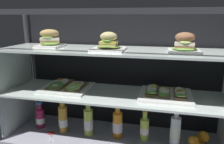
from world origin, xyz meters
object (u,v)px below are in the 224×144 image
Objects in this scene: juice_bottle_back_center at (89,122)px; orange_fruit_near_left_post at (194,141)px; plated_roll_sandwich_far_right at (109,44)px; open_sandwich_tray_right_of_center at (165,93)px; juice_bottle_front_left_end at (144,129)px; kitchen_scissors at (51,134)px; juice_bottle_back_right at (63,119)px; orange_fruit_rolled_forward at (203,137)px; open_sandwich_tray_mid_right at (67,86)px; plated_roll_sandwich_left_of_center at (184,45)px; juice_bottle_front_second at (118,125)px; juice_bottle_front_middle at (175,131)px; plated_roll_sandwich_far_left at (50,40)px; juice_bottle_front_right_end at (40,117)px.

juice_bottle_back_center reaches higher than orange_fruit_near_left_post.
plated_roll_sandwich_far_right is 0.60× the size of open_sandwich_tray_right_of_center.
plated_roll_sandwich_far_right is 0.95× the size of juice_bottle_front_left_end.
kitchen_scissors is (-0.44, -0.02, -0.67)m from plated_roll_sandwich_far_right.
juice_bottle_back_center reaches higher than juice_bottle_back_right.
plated_roll_sandwich_far_right is 0.91m from orange_fruit_rolled_forward.
juice_bottle_back_right is at bearing -139.19° from open_sandwich_tray_mid_right.
juice_bottle_back_center is 3.45× the size of orange_fruit_near_left_post.
juice_bottle_back_center is 0.74m from orange_fruit_near_left_post.
plated_roll_sandwich_left_of_center is at bearing -13.36° from juice_bottle_front_left_end.
juice_bottle_back_right is 0.42m from juice_bottle_front_second.
juice_bottle_front_middle is 0.14m from orange_fruit_near_left_post.
juice_bottle_front_second is at bearing 178.13° from juice_bottle_front_middle.
juice_bottle_front_left_end is 0.69m from kitchen_scissors.
plated_roll_sandwich_far_left is 0.62m from juice_bottle_front_right_end.
open_sandwich_tray_mid_right is 1.03m from orange_fruit_rolled_forward.
plated_roll_sandwich_left_of_center is at bearing 2.30° from kitchen_scissors.
orange_fruit_rolled_forward reaches higher than kitchen_scissors.
juice_bottle_front_second is at bearing 172.86° from plated_roll_sandwich_left_of_center.
juice_bottle_front_right_end is (-0.57, 0.06, -0.59)m from plated_roll_sandwich_far_right.
plated_roll_sandwich_far_left is at bearing 176.58° from plated_roll_sandwich_left_of_center.
plated_roll_sandwich_left_of_center is 0.76× the size of juice_bottle_back_right.
juice_bottle_front_right_end is (-0.13, -0.00, -0.61)m from plated_roll_sandwich_far_left.
open_sandwich_tray_right_of_center reaches higher than open_sandwich_tray_mid_right.
juice_bottle_back_right is 1.01m from orange_fruit_rolled_forward.
juice_bottle_front_left_end is at bearing 166.64° from plated_roll_sandwich_left_of_center.
plated_roll_sandwich_far_right is 0.60× the size of open_sandwich_tray_mid_right.
juice_bottle_front_right_end is at bearing -178.56° from plated_roll_sandwich_far_left.
juice_bottle_front_right_end is 0.20m from juice_bottle_back_right.
open_sandwich_tray_right_of_center reaches higher than orange_fruit_near_left_post.
plated_roll_sandwich_far_right is at bearing -12.74° from open_sandwich_tray_mid_right.
juice_bottle_front_left_end reaches higher than kitchen_scissors.
juice_bottle_back_right is at bearing -179.09° from orange_fruit_near_left_post.
juice_bottle_back_right is at bearing -175.58° from orange_fruit_rolled_forward.
orange_fruit_near_left_post is at bearing -0.14° from plated_roll_sandwich_far_left.
open_sandwich_tray_right_of_center is 1.62× the size of juice_bottle_front_right_end.
orange_fruit_near_left_post is (0.12, 0.01, -0.06)m from juice_bottle_front_middle.
juice_bottle_front_second reaches higher than kitchen_scissors.
juice_bottle_front_right_end is at bearing -176.99° from orange_fruit_rolled_forward.
plated_roll_sandwich_left_of_center reaches higher than juice_bottle_front_second.
orange_fruit_rolled_forward is at bearing 8.90° from juice_bottle_front_left_end.
plated_roll_sandwich_far_right is 0.69m from juice_bottle_back_right.
plated_roll_sandwich_far_left is 0.84× the size of plated_roll_sandwich_far_right.
orange_fruit_rolled_forward is (1.08, 0.06, -0.65)m from plated_roll_sandwich_far_left.
juice_bottle_back_center is at bearing -178.64° from orange_fruit_near_left_post.
plated_roll_sandwich_far_right is 1.32× the size of kitchen_scissors.
juice_bottle_back_center is at bearing 164.19° from plated_roll_sandwich_far_right.
juice_bottle_front_left_end is at bearing 7.39° from kitchen_scissors.
orange_fruit_near_left_post is at bearing 0.91° from juice_bottle_back_right.
open_sandwich_tray_right_of_center is at bearing 165.20° from juice_bottle_front_middle.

